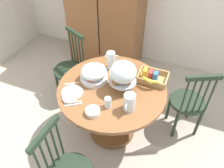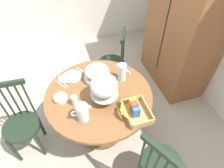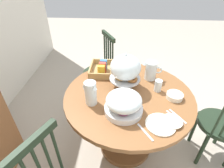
% 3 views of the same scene
% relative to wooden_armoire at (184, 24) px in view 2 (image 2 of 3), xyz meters
% --- Properties ---
extents(ground_plane, '(10.00, 10.00, 0.00)m').
position_rel_wooden_armoire_xyz_m(ground_plane, '(0.77, -1.50, -0.98)').
color(ground_plane, '#A89E8E').
extents(wooden_armoire, '(1.18, 0.60, 1.96)m').
position_rel_wooden_armoire_xyz_m(wooden_armoire, '(0.00, 0.00, 0.00)').
color(wooden_armoire, brown).
rests_on(wooden_armoire, ground_plane).
extents(dining_table, '(1.15, 1.15, 0.74)m').
position_rel_wooden_armoire_xyz_m(dining_table, '(0.66, -1.38, -0.47)').
color(dining_table, brown).
rests_on(dining_table, ground_plane).
extents(windsor_chair_near_window, '(0.45, 0.45, 0.97)m').
position_rel_wooden_armoire_xyz_m(windsor_chair_near_window, '(1.45, -1.01, -0.53)').
color(windsor_chair_near_window, '#1E2D1E').
rests_on(windsor_chair_near_window, ground_plane).
extents(windsor_chair_by_cabinet, '(0.45, 0.44, 0.97)m').
position_rel_wooden_armoire_xyz_m(windsor_chair_by_cabinet, '(-0.11, -0.97, -0.53)').
color(windsor_chair_by_cabinet, '#1E2D1E').
rests_on(windsor_chair_by_cabinet, ground_plane).
extents(windsor_chair_facing_door, '(0.40, 0.40, 0.97)m').
position_rel_wooden_armoire_xyz_m(windsor_chair_facing_door, '(0.59, -2.25, -0.53)').
color(windsor_chair_facing_door, '#1E2D1E').
rests_on(windsor_chair_facing_door, ground_plane).
extents(pastry_stand_with_dome, '(0.28, 0.28, 0.34)m').
position_rel_wooden_armoire_xyz_m(pastry_stand_with_dome, '(0.76, -1.34, -0.05)').
color(pastry_stand_with_dome, silver).
rests_on(pastry_stand_with_dome, dining_table).
extents(fruit_platter_covered, '(0.30, 0.30, 0.18)m').
position_rel_wooden_armoire_xyz_m(fruit_platter_covered, '(0.43, -1.33, -0.16)').
color(fruit_platter_covered, silver).
rests_on(fruit_platter_covered, dining_table).
extents(orange_juice_pitcher, '(0.14, 0.15, 0.21)m').
position_rel_wooden_armoire_xyz_m(orange_juice_pitcher, '(0.52, -1.07, -0.15)').
color(orange_juice_pitcher, silver).
rests_on(orange_juice_pitcher, dining_table).
extents(milk_pitcher, '(0.11, 0.19, 0.18)m').
position_rel_wooden_armoire_xyz_m(milk_pitcher, '(0.92, -1.59, -0.16)').
color(milk_pitcher, silver).
rests_on(milk_pitcher, dining_table).
extents(cereal_basket, '(0.32, 0.30, 0.12)m').
position_rel_wooden_armoire_xyz_m(cereal_basket, '(1.01, -1.12, -0.20)').
color(cereal_basket, tan).
rests_on(cereal_basket, dining_table).
extents(china_plate_large, '(0.22, 0.22, 0.01)m').
position_rel_wooden_armoire_xyz_m(china_plate_large, '(0.31, -1.60, -0.24)').
color(china_plate_large, white).
rests_on(china_plate_large, dining_table).
extents(china_plate_small, '(0.15, 0.15, 0.01)m').
position_rel_wooden_armoire_xyz_m(china_plate_small, '(0.34, -1.69, -0.23)').
color(china_plate_small, white).
rests_on(china_plate_small, china_plate_large).
extents(cereal_bowl, '(0.14, 0.14, 0.04)m').
position_rel_wooden_armoire_xyz_m(cereal_bowl, '(0.63, -1.77, -0.22)').
color(cereal_bowl, white).
rests_on(cereal_bowl, dining_table).
extents(drinking_glass, '(0.06, 0.06, 0.11)m').
position_rel_wooden_armoire_xyz_m(drinking_glass, '(0.72, -1.64, -0.19)').
color(drinking_glass, silver).
rests_on(drinking_glass, dining_table).
extents(table_knife, '(0.15, 0.10, 0.01)m').
position_rel_wooden_armoire_xyz_m(table_knife, '(0.39, -1.72, -0.24)').
color(table_knife, silver).
rests_on(table_knife, dining_table).
extents(dinner_fork, '(0.15, 0.10, 0.01)m').
position_rel_wooden_armoire_xyz_m(dinner_fork, '(0.40, -1.75, -0.24)').
color(dinner_fork, silver).
rests_on(dinner_fork, dining_table).
extents(soup_spoon, '(0.15, 0.10, 0.01)m').
position_rel_wooden_armoire_xyz_m(soup_spoon, '(0.24, -1.49, -0.24)').
color(soup_spoon, silver).
rests_on(soup_spoon, dining_table).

